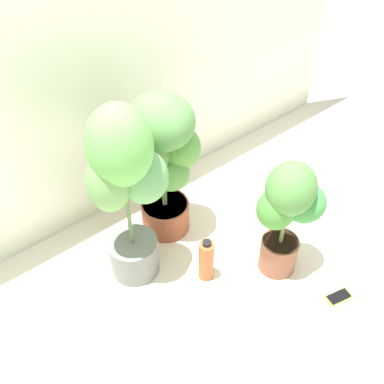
% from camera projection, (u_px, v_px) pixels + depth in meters
% --- Properties ---
extents(ground_plane, '(8.00, 8.00, 0.00)m').
position_uv_depth(ground_plane, '(227.00, 284.00, 2.36)').
color(ground_plane, silver).
rests_on(ground_plane, ground).
extents(mylar_back_wall, '(3.20, 0.01, 2.00)m').
position_uv_depth(mylar_back_wall, '(113.00, 36.00, 2.16)').
color(mylar_back_wall, silver).
rests_on(mylar_back_wall, ground).
extents(potted_plant_back_left, '(0.43, 0.39, 0.99)m').
position_uv_depth(potted_plant_back_left, '(126.00, 183.00, 2.03)').
color(potted_plant_back_left, slate).
rests_on(potted_plant_back_left, ground).
extents(potted_plant_back_center, '(0.47, 0.45, 0.85)m').
position_uv_depth(potted_plant_back_center, '(162.00, 155.00, 2.29)').
color(potted_plant_back_center, '#994D33').
rests_on(potted_plant_back_center, ground).
extents(potted_plant_front_right, '(0.40, 0.30, 0.68)m').
position_uv_depth(potted_plant_front_right, '(288.00, 209.00, 2.16)').
color(potted_plant_front_right, '#92573F').
rests_on(potted_plant_front_right, ground).
extents(cell_phone, '(0.16, 0.10, 0.01)m').
position_uv_depth(cell_phone, '(339.00, 297.00, 2.30)').
color(cell_phone, '#D2CC45').
rests_on(cell_phone, ground).
extents(nutrient_bottle, '(0.08, 0.08, 0.26)m').
position_uv_depth(nutrient_bottle, '(206.00, 260.00, 2.31)').
color(nutrient_bottle, '#B95C30').
rests_on(nutrient_bottle, ground).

